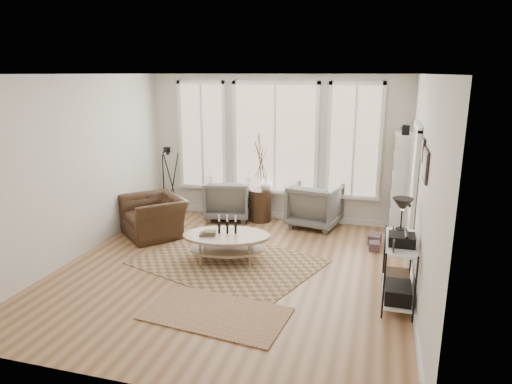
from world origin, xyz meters
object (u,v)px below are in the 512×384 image
(coffee_table, at_px, (226,240))
(armchair_left, at_px, (228,199))
(low_shelf, at_px, (399,264))
(armchair_right, at_px, (315,205))
(bookcase, at_px, (401,186))
(side_table, at_px, (261,179))
(accent_chair, at_px, (154,216))

(coffee_table, height_order, armchair_left, armchair_left)
(low_shelf, xyz_separation_m, armchair_right, (-1.49, 2.73, -0.09))
(low_shelf, bearing_deg, armchair_left, 140.22)
(coffee_table, bearing_deg, bookcase, 35.18)
(bookcase, xyz_separation_m, side_table, (-2.66, 0.22, -0.08))
(side_table, bearing_deg, coffee_table, -90.12)
(low_shelf, distance_m, side_table, 3.80)
(bookcase, relative_size, coffee_table, 1.34)
(bookcase, height_order, side_table, bookcase)
(bookcase, bearing_deg, low_shelf, -91.28)
(armchair_left, distance_m, side_table, 0.83)
(bookcase, relative_size, side_table, 1.13)
(bookcase, xyz_separation_m, armchair_right, (-1.55, 0.20, -0.53))
(coffee_table, distance_m, accent_chair, 1.83)
(side_table, relative_size, accent_chair, 1.64)
(armchair_left, bearing_deg, accent_chair, 41.92)
(low_shelf, relative_size, side_table, 0.72)
(armchair_left, bearing_deg, low_shelf, 128.03)
(armchair_right, relative_size, side_table, 0.51)
(bookcase, height_order, accent_chair, bookcase)
(side_table, bearing_deg, low_shelf, -46.54)
(coffee_table, xyz_separation_m, side_table, (0.00, 2.10, 0.53))
(bookcase, distance_m, accent_chair, 4.51)
(low_shelf, xyz_separation_m, side_table, (-2.60, 2.75, 0.36))
(low_shelf, bearing_deg, armchair_right, 118.69)
(low_shelf, xyz_separation_m, armchair_left, (-3.30, 2.75, -0.10))
(bookcase, relative_size, accent_chair, 1.86)
(coffee_table, relative_size, armchair_left, 1.69)
(coffee_table, height_order, side_table, side_table)
(low_shelf, xyz_separation_m, coffee_table, (-2.61, 0.64, -0.17))
(bookcase, bearing_deg, accent_chair, -165.50)
(coffee_table, height_order, accent_chair, accent_chair)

